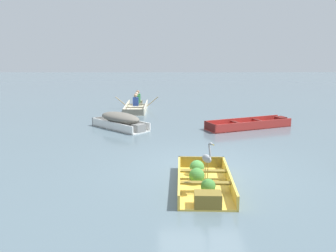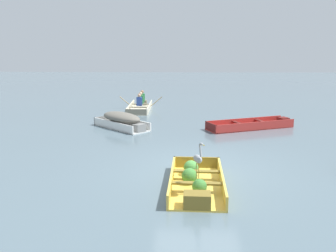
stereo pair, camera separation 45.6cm
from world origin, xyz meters
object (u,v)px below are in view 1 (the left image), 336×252
(skiff_red_near_moored, at_px, (251,125))
(heron_on_dinghy, at_px, (207,158))
(skiff_white_mid_moored, at_px, (121,120))
(rowboat_cream_with_crew, at_px, (136,106))
(dinghy_yellow_foreground, at_px, (203,181))

(skiff_red_near_moored, height_order, heron_on_dinghy, heron_on_dinghy)
(skiff_red_near_moored, relative_size, skiff_white_mid_moored, 1.46)
(skiff_red_near_moored, height_order, rowboat_cream_with_crew, rowboat_cream_with_crew)
(dinghy_yellow_foreground, distance_m, skiff_white_mid_moored, 7.01)
(rowboat_cream_with_crew, bearing_deg, skiff_white_mid_moored, -93.25)
(skiff_white_mid_moored, relative_size, heron_on_dinghy, 2.96)
(skiff_red_near_moored, relative_size, rowboat_cream_with_crew, 1.10)
(dinghy_yellow_foreground, relative_size, skiff_white_mid_moored, 1.11)
(dinghy_yellow_foreground, height_order, rowboat_cream_with_crew, rowboat_cream_with_crew)
(skiff_red_near_moored, distance_m, rowboat_cream_with_crew, 6.78)
(rowboat_cream_with_crew, height_order, heron_on_dinghy, heron_on_dinghy)
(dinghy_yellow_foreground, xyz_separation_m, skiff_red_near_moored, (2.61, 6.62, -0.03))
(skiff_white_mid_moored, bearing_deg, rowboat_cream_with_crew, 86.75)
(rowboat_cream_with_crew, bearing_deg, dinghy_yellow_foreground, -77.84)
(skiff_white_mid_moored, distance_m, rowboat_cream_with_crew, 4.71)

